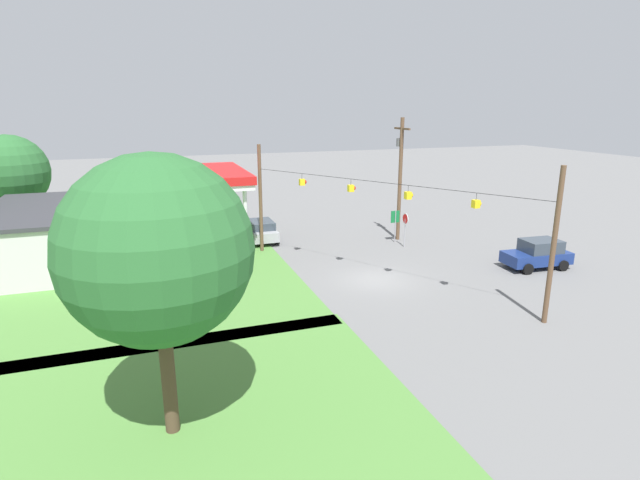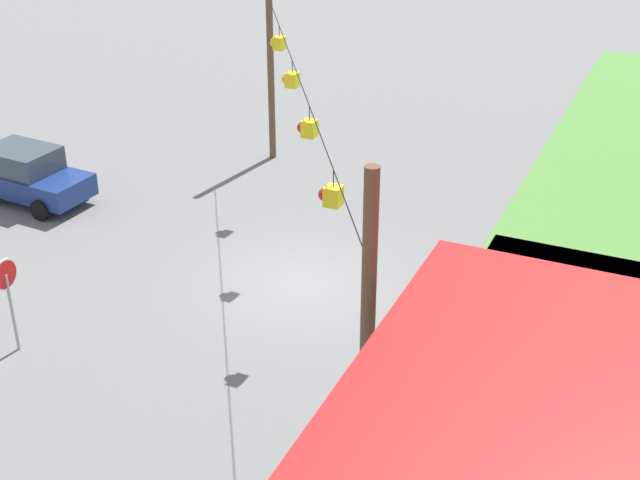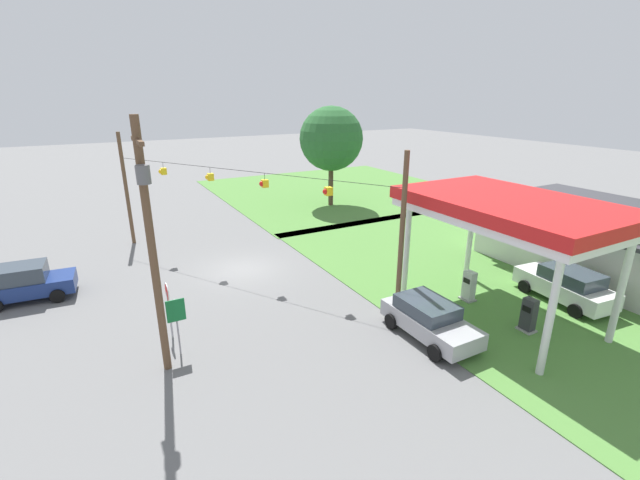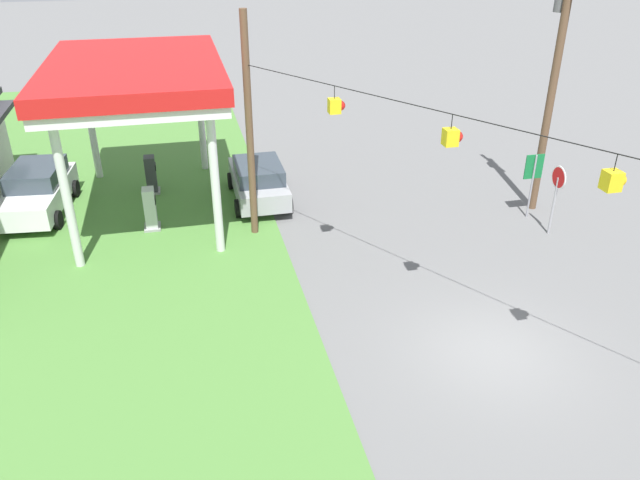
{
  "view_description": "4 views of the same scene",
  "coord_description": "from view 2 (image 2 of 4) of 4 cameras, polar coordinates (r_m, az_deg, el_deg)",
  "views": [
    {
      "loc": [
        -25.21,
        12.31,
        10.02
      ],
      "look_at": [
        2.0,
        2.78,
        2.17
      ],
      "focal_mm": 28.0,
      "sensor_mm": 36.0,
      "label": 1
    },
    {
      "loc": [
        19.28,
        9.19,
        12.41
      ],
      "look_at": [
        1.96,
        1.42,
        2.61
      ],
      "focal_mm": 50.0,
      "sensor_mm": 36.0,
      "label": 2
    },
    {
      "loc": [
        22.45,
        -7.1,
        9.71
      ],
      "look_at": [
        2.12,
        4.03,
        1.78
      ],
      "focal_mm": 24.0,
      "sensor_mm": 36.0,
      "label": 3
    },
    {
      "loc": [
        -11.44,
        7.18,
        9.91
      ],
      "look_at": [
        2.4,
        3.97,
        2.48
      ],
      "focal_mm": 35.0,
      "sensor_mm": 36.0,
      "label": 4
    }
  ],
  "objects": [
    {
      "name": "ground_plane",
      "position": [
        24.71,
        -1.15,
        -2.86
      ],
      "size": [
        160.0,
        160.0,
        0.0
      ],
      "primitive_type": "plane",
      "color": "slate"
    },
    {
      "name": "car_on_crossroad",
      "position": [
        30.82,
        -18.22,
        4.0
      ],
      "size": [
        2.34,
        4.25,
        1.83
      ],
      "rotation": [
        0.0,
        0.0,
        1.5
      ],
      "color": "navy",
      "rests_on": "ground"
    },
    {
      "name": "stop_sign_roadside",
      "position": [
        22.32,
        -19.38,
        -2.74
      ],
      "size": [
        0.8,
        0.08,
        2.5
      ],
      "rotation": [
        0.0,
        0.0,
        3.14
      ],
      "color": "#99999E",
      "rests_on": "ground"
    },
    {
      "name": "signal_span_gantry",
      "position": [
        22.93,
        -1.27,
        6.02
      ],
      "size": [
        16.41,
        10.24,
        7.45
      ],
      "color": "brown",
      "rests_on": "ground"
    }
  ]
}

